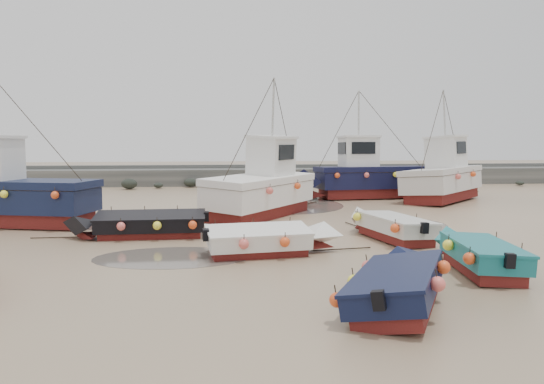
{
  "coord_description": "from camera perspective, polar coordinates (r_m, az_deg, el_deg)",
  "views": [
    {
      "loc": [
        -2.8,
        -17.56,
        3.61
      ],
      "look_at": [
        -0.83,
        3.41,
        1.4
      ],
      "focal_mm": 35.0,
      "sensor_mm": 36.0,
      "label": 1
    }
  ],
  "objects": [
    {
      "name": "ground",
      "position": [
        18.14,
        3.65,
        -5.5
      ],
      "size": [
        120.0,
        120.0,
        0.0
      ],
      "primitive_type": "plane",
      "color": "tan",
      "rests_on": "ground"
    },
    {
      "name": "seawall",
      "position": [
        39.76,
        -1.24,
        1.69
      ],
      "size": [
        60.0,
        4.92,
        1.5
      ],
      "color": "#61615C",
      "rests_on": "ground"
    },
    {
      "name": "puddle_a",
      "position": [
        16.28,
        -10.61,
        -6.91
      ],
      "size": [
        4.76,
        4.76,
        0.01
      ],
      "primitive_type": "cylinder",
      "color": "#5C544B",
      "rests_on": "ground"
    },
    {
      "name": "puddle_b",
      "position": [
        22.5,
        13.68,
        -3.4
      ],
      "size": [
        3.72,
        3.72,
        0.01
      ],
      "primitive_type": "cylinder",
      "color": "#5C544B",
      "rests_on": "ground"
    },
    {
      "name": "puddle_c",
      "position": [
        22.59,
        -17.34,
        -3.47
      ],
      "size": [
        3.64,
        3.64,
        0.01
      ],
      "primitive_type": "cylinder",
      "color": "#5C544B",
      "rests_on": "ground"
    },
    {
      "name": "puddle_d",
      "position": [
        28.13,
        1.43,
        -1.37
      ],
      "size": [
        6.11,
        6.11,
        0.01
      ],
      "primitive_type": "cylinder",
      "color": "#5C544B",
      "rests_on": "ground"
    },
    {
      "name": "dinghy_1",
      "position": [
        11.95,
        13.97,
        -9.04
      ],
      "size": [
        3.49,
        5.59,
        1.43
      ],
      "rotation": [
        0.0,
        0.0,
        -0.48
      ],
      "color": "maroon",
      "rests_on": "ground"
    },
    {
      "name": "dinghy_2",
      "position": [
        15.44,
        21.23,
        -5.81
      ],
      "size": [
        2.16,
        5.32,
        1.43
      ],
      "rotation": [
        0.0,
        0.0,
        -0.11
      ],
      "color": "maroon",
      "rests_on": "ground"
    },
    {
      "name": "dinghy_4",
      "position": [
        19.68,
        -13.95,
        -3.15
      ],
      "size": [
        6.26,
        2.1,
        1.43
      ],
      "rotation": [
        0.0,
        0.0,
        1.6
      ],
      "color": "maroon",
      "rests_on": "ground"
    },
    {
      "name": "dinghy_5",
      "position": [
        16.28,
        -0.26,
        -4.81
      ],
      "size": [
        5.36,
        2.19,
        1.43
      ],
      "rotation": [
        0.0,
        0.0,
        -1.42
      ],
      "color": "maroon",
      "rests_on": "ground"
    },
    {
      "name": "dinghy_6",
      "position": [
        19.25,
        12.5,
        -3.28
      ],
      "size": [
        2.36,
        5.51,
        1.43
      ],
      "rotation": [
        0.0,
        0.0,
        0.23
      ],
      "color": "maroon",
      "rests_on": "ground"
    },
    {
      "name": "cabin_boat_1",
      "position": [
        24.28,
        -0.59,
        0.67
      ],
      "size": [
        6.45,
        8.48,
        6.22
      ],
      "rotation": [
        0.0,
        0.0,
        -0.61
      ],
      "color": "maroon",
      "rests_on": "ground"
    },
    {
      "name": "cabin_boat_2",
      "position": [
        31.47,
        9.77,
        1.79
      ],
      "size": [
        9.78,
        3.26,
        6.22
      ],
      "rotation": [
        0.0,
        0.0,
        1.66
      ],
      "color": "maroon",
      "rests_on": "ground"
    },
    {
      "name": "cabin_boat_3",
      "position": [
        31.6,
        18.35,
        1.64
      ],
      "size": [
        7.27,
        7.38,
        6.22
      ],
      "rotation": [
        0.0,
        0.0,
        -0.78
      ],
      "color": "maroon",
      "rests_on": "ground"
    },
    {
      "name": "person",
      "position": [
        26.3,
        -4.46,
        -1.92
      ],
      "size": [
        0.65,
        0.45,
        1.72
      ],
      "primitive_type": "imported",
      "rotation": [
        0.0,
        0.0,
        3.2
      ],
      "color": "#1A1E3A",
      "rests_on": "ground"
    }
  ]
}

